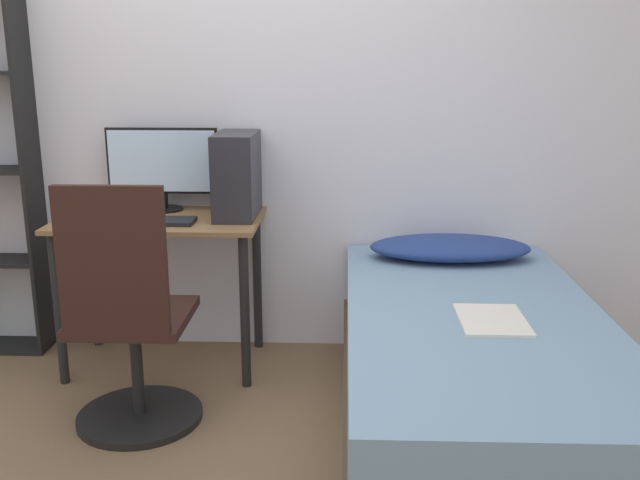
{
  "coord_description": "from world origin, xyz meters",
  "views": [
    {
      "loc": [
        0.58,
        -2.18,
        1.48
      ],
      "look_at": [
        0.48,
        0.67,
        0.75
      ],
      "focal_mm": 40.0,
      "sensor_mm": 36.0,
      "label": 1
    }
  ],
  "objects_px": {
    "office_chair": "(130,336)",
    "pc_tower": "(237,175)",
    "bed": "(472,378)",
    "monitor": "(163,165)",
    "keyboard": "(151,221)"
  },
  "relations": [
    {
      "from": "office_chair",
      "to": "pc_tower",
      "type": "distance_m",
      "value": 0.95
    },
    {
      "from": "bed",
      "to": "pc_tower",
      "type": "relative_size",
      "value": 4.91
    },
    {
      "from": "office_chair",
      "to": "pc_tower",
      "type": "xyz_separation_m",
      "value": [
        0.34,
        0.7,
        0.54
      ]
    },
    {
      "from": "monitor",
      "to": "pc_tower",
      "type": "height_order",
      "value": "monitor"
    },
    {
      "from": "monitor",
      "to": "office_chair",
      "type": "bearing_deg",
      "value": -87.12
    },
    {
      "from": "monitor",
      "to": "keyboard",
      "type": "relative_size",
      "value": 1.39
    },
    {
      "from": "pc_tower",
      "to": "bed",
      "type": "bearing_deg",
      "value": -36.79
    },
    {
      "from": "monitor",
      "to": "pc_tower",
      "type": "distance_m",
      "value": 0.4
    },
    {
      "from": "office_chair",
      "to": "pc_tower",
      "type": "relative_size",
      "value": 2.61
    },
    {
      "from": "office_chair",
      "to": "monitor",
      "type": "distance_m",
      "value": 0.99
    },
    {
      "from": "bed",
      "to": "pc_tower",
      "type": "distance_m",
      "value": 1.43
    },
    {
      "from": "pc_tower",
      "to": "keyboard",
      "type": "bearing_deg",
      "value": -154.58
    },
    {
      "from": "bed",
      "to": "keyboard",
      "type": "distance_m",
      "value": 1.58
    },
    {
      "from": "office_chair",
      "to": "bed",
      "type": "relative_size",
      "value": 0.53
    },
    {
      "from": "bed",
      "to": "monitor",
      "type": "relative_size",
      "value": 3.56
    }
  ]
}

